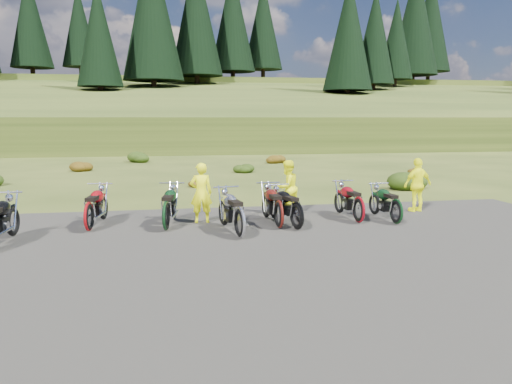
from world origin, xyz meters
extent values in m
plane|color=#324216|center=(0.00, 0.00, 0.00)|extent=(300.00, 300.00, 0.00)
cube|color=black|center=(0.00, -2.00, 0.00)|extent=(20.00, 12.00, 0.04)
cube|color=#2E4115|center=(0.00, 110.00, 0.00)|extent=(300.00, 90.00, 9.17)
cylinder|color=black|center=(-21.00, 69.00, 9.48)|extent=(0.70, 0.70, 2.20)
cone|color=black|center=(-21.00, 69.00, 17.38)|extent=(6.16, 6.16, 14.00)
cylinder|color=black|center=(-15.00, 75.00, 10.27)|extent=(0.70, 0.70, 2.20)
cone|color=black|center=(-15.00, 75.00, 17.67)|extent=(5.72, 5.72, 13.00)
cylinder|color=black|center=(-9.00, 50.00, 5.69)|extent=(0.70, 0.70, 2.20)
cone|color=black|center=(-9.00, 50.00, 12.59)|extent=(5.28, 5.28, 12.00)
cylinder|color=black|center=(-3.00, 56.00, 6.88)|extent=(0.70, 0.70, 2.20)
cone|color=black|center=(-3.00, 56.00, 16.78)|extent=(7.92, 7.92, 18.00)
cylinder|color=black|center=(3.00, 62.00, 8.08)|extent=(0.70, 0.70, 2.20)
cone|color=black|center=(3.00, 62.00, 17.48)|extent=(7.48, 7.48, 17.00)
cylinder|color=black|center=(9.00, 68.00, 9.28)|extent=(0.70, 0.70, 2.20)
cone|color=black|center=(9.00, 68.00, 18.18)|extent=(7.04, 7.04, 16.00)
cylinder|color=black|center=(15.00, 74.00, 10.27)|extent=(0.70, 0.70, 2.20)
cone|color=black|center=(15.00, 74.00, 18.67)|extent=(6.60, 6.60, 15.00)
cylinder|color=black|center=(21.00, 49.00, 5.49)|extent=(0.70, 0.70, 2.20)
cone|color=black|center=(21.00, 49.00, 13.39)|extent=(6.16, 6.16, 14.00)
cylinder|color=black|center=(27.00, 55.00, 6.68)|extent=(0.70, 0.70, 2.20)
cone|color=black|center=(27.00, 55.00, 14.08)|extent=(5.72, 5.72, 13.00)
cylinder|color=black|center=(33.00, 61.00, 7.88)|extent=(0.70, 0.70, 2.20)
cone|color=black|center=(33.00, 61.00, 14.78)|extent=(5.28, 5.28, 12.00)
cylinder|color=black|center=(39.00, 67.00, 9.08)|extent=(0.70, 0.70, 2.20)
cone|color=black|center=(39.00, 67.00, 18.98)|extent=(7.92, 7.92, 18.00)
cylinder|color=black|center=(45.00, 73.00, 10.27)|extent=(0.70, 0.70, 2.20)
cone|color=black|center=(45.00, 73.00, 19.67)|extent=(7.48, 7.48, 17.00)
ellipsoid|color=#68380D|center=(-6.20, 16.60, 0.38)|extent=(1.30, 1.30, 0.77)
ellipsoid|color=#1E350D|center=(-3.30, 21.90, 0.46)|extent=(1.56, 1.56, 0.92)
ellipsoid|color=#68380D|center=(-0.40, 9.20, 0.23)|extent=(0.77, 0.77, 0.45)
ellipsoid|color=#1E350D|center=(2.50, 14.50, 0.31)|extent=(1.03, 1.03, 0.61)
ellipsoid|color=#68380D|center=(5.40, 19.80, 0.38)|extent=(1.30, 1.30, 0.77)
ellipsoid|color=#1E350D|center=(8.30, 7.10, 0.46)|extent=(1.56, 1.56, 0.92)
ellipsoid|color=#68380D|center=(11.20, 12.40, 0.23)|extent=(0.77, 0.77, 0.45)
imported|color=#FAFF0D|center=(-0.58, 1.73, 0.83)|extent=(0.62, 0.41, 1.67)
imported|color=#FAFF0D|center=(2.05, 2.56, 0.81)|extent=(1.00, 0.95, 1.63)
imported|color=#FAFF0D|center=(6.13, 2.27, 0.83)|extent=(1.04, 0.59, 1.66)
camera|label=1|loc=(-1.47, -11.90, 2.90)|focal=35.00mm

